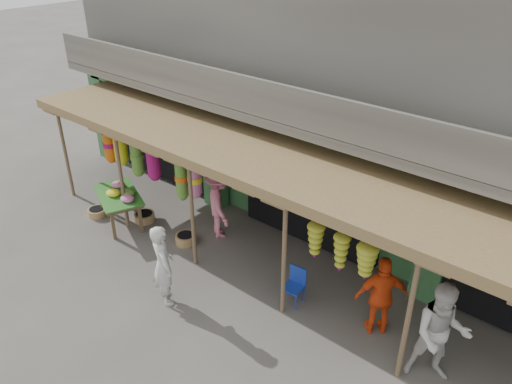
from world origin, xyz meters
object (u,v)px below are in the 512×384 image
Objects in this scene: flower_table at (119,196)px; person_right at (441,334)px; person_shopper at (219,203)px; person_vendor at (382,296)px; blue_chair at (295,283)px; person_front at (163,265)px.

flower_table is 0.96× the size of person_right.
flower_table is 1.05× the size of person_shopper.
person_right reaches higher than person_vendor.
blue_chair is at bearing -31.34° from person_vendor.
person_front is 4.26m from person_vendor.
flower_table is 1.11× the size of person_vendor.
person_front is 0.92× the size of person_right.
person_vendor reaches higher than flower_table.
person_shopper is (-5.82, 0.85, -0.08)m from person_right.
flower_table is 2.63m from person_shopper.
person_vendor reaches higher than blue_chair.
person_shopper reaches higher than person_front.
person_right is (5.00, 1.64, 0.08)m from person_front.
person_front reaches higher than flower_table.
person_shopper is at bearing 143.25° from person_right.
person_front is at bearing 169.69° from person_right.
person_shopper is at bearing 50.89° from flower_table.
blue_chair is 0.45× the size of person_front.
person_shopper is (-2.87, 0.81, 0.45)m from blue_chair.
person_front is at bearing -146.04° from blue_chair.
blue_chair is 3.01m from person_shopper.
person_front is at bearing -13.85° from person_vendor.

